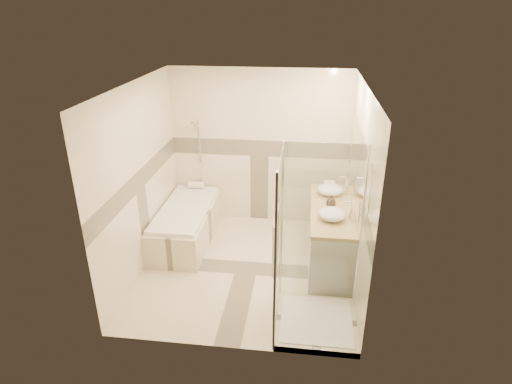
# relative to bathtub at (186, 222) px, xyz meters

# --- Properties ---
(room) EXTENTS (2.82, 3.02, 2.52)m
(room) POSITION_rel_bathtub_xyz_m (1.08, -0.64, 0.95)
(room) COLOR beige
(room) RESTS_ON ground
(bathtub) EXTENTS (0.75, 1.70, 0.56)m
(bathtub) POSITION_rel_bathtub_xyz_m (0.00, 0.00, 0.00)
(bathtub) COLOR beige
(bathtub) RESTS_ON ground
(vanity) EXTENTS (0.58, 1.62, 0.85)m
(vanity) POSITION_rel_bathtub_xyz_m (2.15, -0.35, 0.12)
(vanity) COLOR silver
(vanity) RESTS_ON ground
(shower_enclosure) EXTENTS (0.96, 0.93, 2.04)m
(shower_enclosure) POSITION_rel_bathtub_xyz_m (1.86, -1.62, 0.20)
(shower_enclosure) COLOR beige
(shower_enclosure) RESTS_ON ground
(vessel_sink_near) EXTENTS (0.36, 0.36, 0.14)m
(vessel_sink_near) POSITION_rel_bathtub_xyz_m (2.13, 0.10, 0.62)
(vessel_sink_near) COLOR white
(vessel_sink_near) RESTS_ON vanity
(vessel_sink_far) EXTENTS (0.36, 0.36, 0.14)m
(vessel_sink_far) POSITION_rel_bathtub_xyz_m (2.13, -0.67, 0.61)
(vessel_sink_far) COLOR white
(vessel_sink_far) RESTS_ON vanity
(faucet_near) EXTENTS (0.12, 0.03, 0.29)m
(faucet_near) POSITION_rel_bathtub_xyz_m (2.35, 0.10, 0.71)
(faucet_near) COLOR silver
(faucet_near) RESTS_ON vanity
(faucet_far) EXTENTS (0.11, 0.03, 0.27)m
(faucet_far) POSITION_rel_bathtub_xyz_m (2.35, -0.67, 0.70)
(faucet_far) COLOR silver
(faucet_far) RESTS_ON vanity
(amenity_bottle_a) EXTENTS (0.08, 0.08, 0.16)m
(amenity_bottle_a) POSITION_rel_bathtub_xyz_m (2.13, -0.41, 0.62)
(amenity_bottle_a) COLOR black
(amenity_bottle_a) RESTS_ON vanity
(amenity_bottle_b) EXTENTS (0.18, 0.18, 0.17)m
(amenity_bottle_b) POSITION_rel_bathtub_xyz_m (2.13, -0.32, 0.63)
(amenity_bottle_b) COLOR black
(amenity_bottle_b) RESTS_ON vanity
(folded_towels) EXTENTS (0.15, 0.25, 0.08)m
(folded_towels) POSITION_rel_bathtub_xyz_m (2.13, 0.31, 0.58)
(folded_towels) COLOR white
(folded_towels) RESTS_ON vanity
(rolled_towel) EXTENTS (0.25, 0.11, 0.11)m
(rolled_towel) POSITION_rel_bathtub_xyz_m (-0.01, 0.72, 0.31)
(rolled_towel) COLOR white
(rolled_towel) RESTS_ON bathtub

